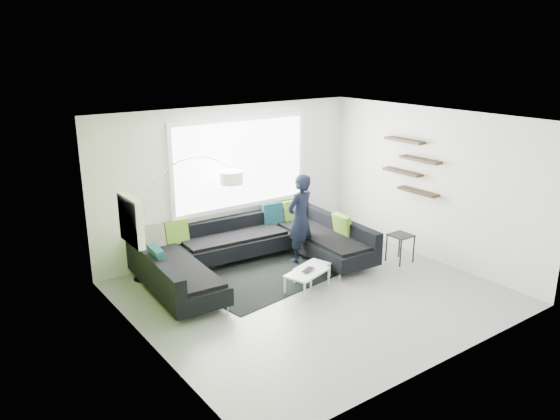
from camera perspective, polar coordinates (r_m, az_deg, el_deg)
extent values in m
plane|color=slate|center=(8.93, 3.46, -8.71)|extent=(5.50, 5.50, 0.00)
cube|color=silver|center=(10.40, -5.16, 3.18)|extent=(5.50, 0.04, 2.80)
cube|color=silver|center=(6.80, 17.18, -5.08)|extent=(5.50, 0.04, 2.80)
cube|color=silver|center=(7.08, -13.87, -3.90)|extent=(0.04, 5.00, 2.80)
cube|color=silver|center=(10.33, 15.51, 2.53)|extent=(0.04, 5.00, 2.80)
cube|color=silver|center=(8.12, 3.81, 9.40)|extent=(5.50, 5.00, 0.04)
cube|color=#7FB72D|center=(7.09, -13.80, -3.88)|extent=(0.01, 5.00, 2.80)
cube|color=white|center=(10.40, -4.14, 4.90)|extent=(2.96, 0.06, 1.68)
cube|color=white|center=(7.57, -15.23, -1.04)|extent=(0.12, 0.66, 0.66)
cube|color=black|center=(10.43, 13.55, 4.50)|extent=(0.20, 1.24, 0.95)
cube|color=black|center=(9.66, -2.74, -5.35)|extent=(4.00, 2.63, 0.41)
cube|color=black|center=(9.53, -2.77, -3.37)|extent=(4.00, 2.63, 0.30)
cube|color=#4C7219|center=(9.51, -2.78, -3.03)|extent=(3.45, 0.43, 0.43)
cube|color=black|center=(9.50, -1.99, -7.00)|extent=(2.62, 2.06, 0.01)
cube|color=white|center=(9.17, 3.14, -6.91)|extent=(1.10, 0.83, 0.32)
cube|color=black|center=(10.29, 12.43, -3.94)|extent=(0.39, 0.39, 0.53)
imported|color=black|center=(9.92, 2.12, -0.90)|extent=(0.75, 0.62, 1.65)
imported|color=black|center=(8.94, 3.17, -6.35)|extent=(0.42, 0.40, 0.02)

